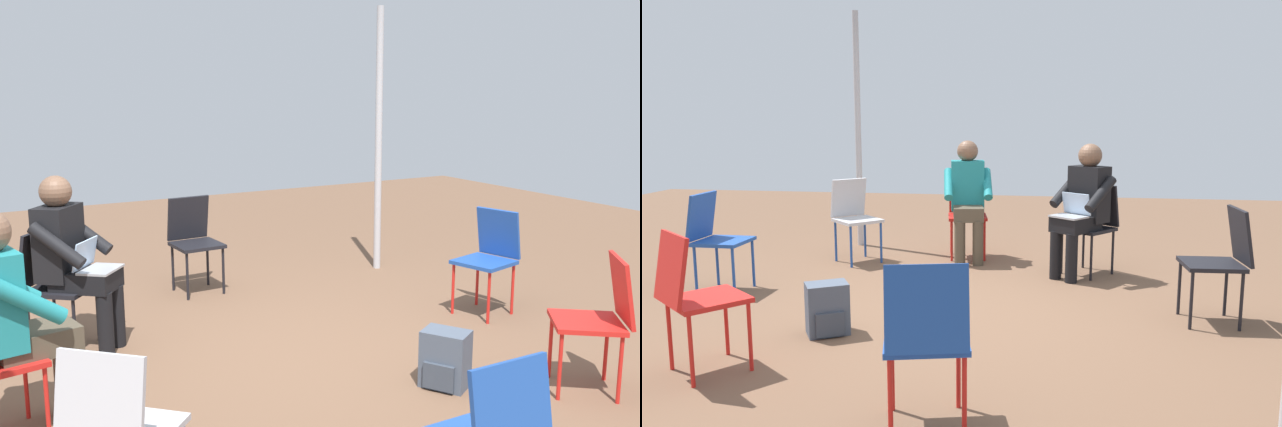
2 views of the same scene
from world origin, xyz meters
TOP-DOWN VIEW (x-y plane):
  - ground_plane at (0.00, 0.00)m, footprint 14.00×14.00m
  - chair_southeast at (1.29, -1.50)m, footprint 0.58×0.58m
  - chair_west at (-1.96, -0.01)m, footprint 0.46×0.42m
  - chair_southwest at (-1.12, -1.36)m, footprint 0.58×0.58m
  - chair_northeast at (1.29, 1.39)m, footprint 0.58×0.58m
  - chair_east at (2.11, -0.25)m, footprint 0.44×0.40m
  - chair_south at (0.17, -1.90)m, footprint 0.46×0.50m
  - chair_north at (-0.18, 1.87)m, footprint 0.48×0.52m
  - person_with_laptop at (-1.01, -1.23)m, footprint 0.63×0.64m
  - person_in_teal at (0.14, -1.74)m, footprint 0.55×0.56m
  - backpack_near_laptop_user at (0.78, 0.63)m, footprint 0.34×0.31m
  - tent_pole_far at (1.48, -2.28)m, footprint 0.07×0.07m

SIDE VIEW (x-z plane):
  - ground_plane at x=0.00m, z-range 0.00..0.00m
  - backpack_near_laptop_user at x=0.78m, z-range -0.02..0.34m
  - chair_southeast at x=1.29m, z-range 0.07..0.92m
  - chair_west at x=-1.96m, z-range 0.07..0.92m
  - chair_southwest at x=-1.12m, z-range 0.07..0.92m
  - chair_northeast at x=1.29m, z-range 0.07..0.92m
  - chair_east at x=2.11m, z-range 0.07..0.92m
  - chair_south at x=0.17m, z-range 0.07..0.92m
  - chair_north at x=-0.18m, z-range 0.07..0.92m
  - person_with_laptop at x=-1.01m, z-range 0.07..1.31m
  - person_in_teal at x=0.14m, z-range 0.07..1.31m
  - tent_pole_far at x=1.48m, z-range 0.00..2.64m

